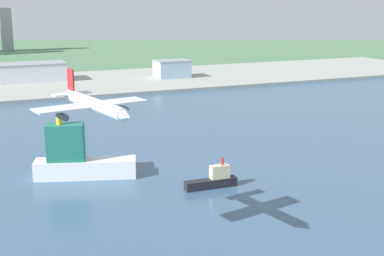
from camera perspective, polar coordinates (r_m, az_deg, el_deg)
name	(u,v)px	position (r m, az deg, el deg)	size (l,w,h in m)	color
ground_plane	(63,141)	(300.35, -13.41, -1.33)	(2400.00, 2400.00, 0.00)	#4B7451
water_bay	(87,173)	(243.60, -11.00, -4.68)	(840.00, 360.00, 0.15)	#385675
industrial_pier	(24,87)	(485.02, -17.27, 4.17)	(840.00, 140.00, 2.50)	#969B91
airplane_landing	(94,105)	(156.19, -10.28, 2.44)	(34.02, 40.20, 11.92)	silver
tugboat_small	(214,180)	(220.38, 2.30, -5.47)	(22.06, 4.62, 12.14)	black
ferry_boat	(78,158)	(236.06, -11.92, -3.14)	(43.98, 22.68, 29.83)	white
warehouse_main	(32,72)	(507.13, -16.49, 5.69)	(58.85, 31.82, 16.34)	silver
warehouse_annex	(172,69)	(509.51, -2.12, 6.26)	(31.18, 23.00, 16.24)	#99BCD1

